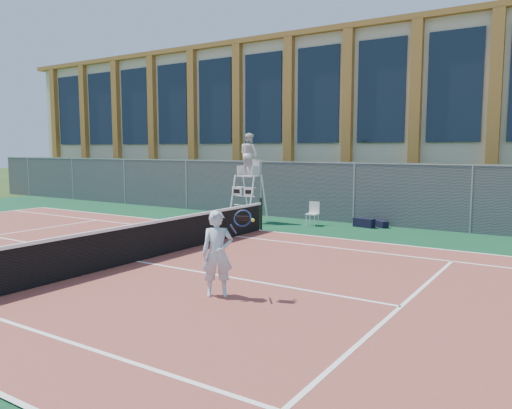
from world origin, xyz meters
The scene contains 12 objects.
ground centered at (0.00, 0.00, 0.00)m, with size 120.00×120.00×0.00m, color #233814.
apron centered at (0.00, 1.00, 0.01)m, with size 36.00×20.00×0.01m, color #0C3520.
tennis_court centered at (0.00, 0.00, 0.02)m, with size 23.77×10.97×0.02m, color brown.
tennis_net centered at (0.00, 0.00, 0.54)m, with size 0.10×11.30×1.10m.
fence centered at (0.00, 8.80, 1.10)m, with size 40.00×0.06×2.20m, color #595E60, non-canonical shape.
hedge centered at (0.00, 10.00, 1.10)m, with size 40.00×1.40×2.20m, color black.
building centered at (0.00, 17.95, 4.15)m, with size 45.00×10.60×8.22m.
umpire_chair centered at (-1.43, 7.04, 2.44)m, with size 0.93×1.43×3.34m.
plastic_chair centered at (0.97, 7.57, 0.50)m, with size 0.41×0.41×0.84m.
sports_bag_near centered at (2.66, 8.14, 0.17)m, with size 0.73×0.29×0.31m, color black.
sports_bag_far centered at (3.15, 8.46, 0.13)m, with size 0.58×0.25×0.23m, color black.
tennis_player centered at (3.36, -1.20, 0.83)m, with size 0.95×0.75×1.61m.
Camera 1 is at (8.82, -8.36, 2.74)m, focal length 35.00 mm.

